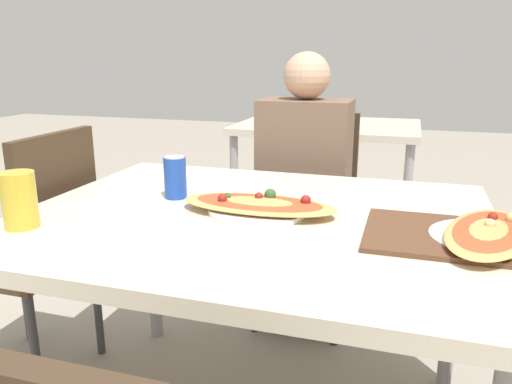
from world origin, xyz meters
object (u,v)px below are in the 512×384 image
Objects in this scene: dining_table at (254,236)px; person_seated at (304,173)px; soda_can at (175,177)px; pizza_second at (488,234)px; pizza_main at (259,206)px; chair_side_left at (36,245)px; chair_far_seated at (308,205)px; drink_glass at (19,200)px.

dining_table is 1.08× the size of person_seated.
pizza_second is (0.84, -0.13, -0.04)m from soda_can.
pizza_main is 1.03× the size of pizza_second.
person_seated reaches higher than chair_side_left.
dining_table is 2.97× the size of pizza_second.
dining_table is 1.39× the size of chair_far_seated.
drink_glass is at bearing 65.46° from chair_far_seated.
pizza_main is (0.01, 0.01, 0.08)m from dining_table.
person_seated is 0.69m from soda_can.
soda_can is at bearing 171.52° from pizza_second.
dining_table is at bearing 91.09° from person_seated.
soda_can is at bearing -90.56° from chair_side_left.
chair_side_left is at bearing 174.59° from pizza_second.
pizza_second is at bearing 11.82° from drink_glass.
soda_can reaches higher than dining_table.
person_seated is 9.19× the size of soda_can.
dining_table is 1.39× the size of chair_side_left.
pizza_second is at bearing 123.81° from chair_far_seated.
chair_far_seated is 2.08× the size of pizza_main.
drink_glass is (-0.25, -0.35, 0.01)m from soda_can.
chair_far_seated reaches higher than pizza_main.
soda_can is (-0.26, -0.63, 0.11)m from person_seated.
pizza_main is (0.82, -0.07, 0.24)m from chair_side_left.
chair_side_left is 0.86m from pizza_main.
chair_far_seated is 1.08m from pizza_second.
dining_table is 0.58m from pizza_second.
person_seated is at bearing 67.90° from soda_can.
pizza_second is (0.59, -0.87, 0.24)m from chair_far_seated.
person_seated is (0.80, 0.63, 0.17)m from chair_side_left.
person_seated reaches higher than pizza_second.
chair_far_seated is 0.84m from soda_can.
pizza_main is (0.02, -0.70, 0.07)m from person_seated.
pizza_second is (0.56, -0.06, -0.00)m from pizza_main.
pizza_main is at bearing 52.07° from dining_table.
chair_far_seated is 7.17× the size of soda_can.
pizza_main is at bearing -95.19° from chair_side_left.
drink_glass is at bearing -151.60° from pizza_main.
chair_side_left is 0.55m from drink_glass.
person_seated reaches higher than dining_table.
soda_can is 0.43m from drink_glass.
chair_side_left is at bearing 129.43° from drink_glass.
drink_glass is (0.29, -0.36, 0.29)m from chair_side_left.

